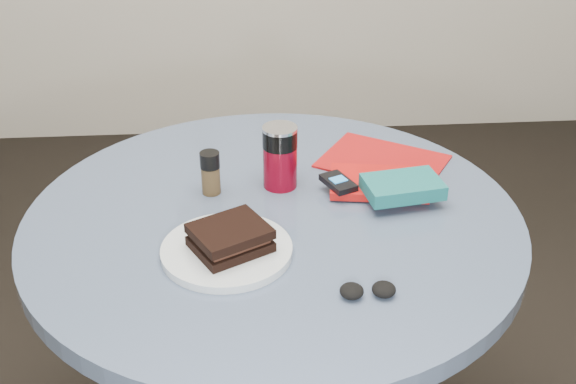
{
  "coord_description": "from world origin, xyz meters",
  "views": [
    {
      "loc": [
        -0.06,
        -1.23,
        1.51
      ],
      "look_at": [
        0.03,
        0.0,
        0.8
      ],
      "focal_mm": 45.0,
      "sensor_mm": 36.0,
      "label": 1
    }
  ],
  "objects": [
    {
      "name": "sandwich",
      "position": [
        -0.09,
        -0.14,
        0.79
      ],
      "size": [
        0.17,
        0.16,
        0.05
      ],
      "color": "black",
      "rests_on": "plate"
    },
    {
      "name": "headphones",
      "position": [
        0.15,
        -0.27,
        0.76
      ],
      "size": [
        0.1,
        0.04,
        0.02
      ],
      "color": "black",
      "rests_on": "table"
    },
    {
      "name": "table",
      "position": [
        0.0,
        0.0,
        0.59
      ],
      "size": [
        1.0,
        1.0,
        0.75
      ],
      "color": "black",
      "rests_on": "ground"
    },
    {
      "name": "pepper_grinder",
      "position": [
        -0.13,
        0.1,
        0.8
      ],
      "size": [
        0.04,
        0.04,
        0.09
      ],
      "color": "#45341D",
      "rests_on": "table"
    },
    {
      "name": "red_book",
      "position": [
        0.23,
        0.09,
        0.76
      ],
      "size": [
        0.22,
        0.16,
        0.02
      ],
      "primitive_type": "cube",
      "rotation": [
        0.0,
        0.0,
        -0.15
      ],
      "color": "#A60E0D",
      "rests_on": "magazine"
    },
    {
      "name": "soda_can",
      "position": [
        0.02,
        0.12,
        0.82
      ],
      "size": [
        0.1,
        0.1,
        0.14
      ],
      "color": "maroon",
      "rests_on": "table"
    },
    {
      "name": "magazine",
      "position": [
        0.26,
        0.21,
        0.75
      ],
      "size": [
        0.33,
        0.31,
        0.0
      ],
      "primitive_type": "cube",
      "rotation": [
        0.0,
        0.0,
        -0.57
      ],
      "color": "#9B0E0F",
      "rests_on": "table"
    },
    {
      "name": "mp3_player",
      "position": [
        0.14,
        0.07,
        0.78
      ],
      "size": [
        0.08,
        0.09,
        0.01
      ],
      "color": "black",
      "rests_on": "red_book"
    },
    {
      "name": "novel",
      "position": [
        0.27,
        0.03,
        0.79
      ],
      "size": [
        0.17,
        0.12,
        0.03
      ],
      "primitive_type": "cube",
      "rotation": [
        0.0,
        0.0,
        0.17
      ],
      "color": "#135B5E",
      "rests_on": "red_book"
    },
    {
      "name": "plate",
      "position": [
        -0.09,
        -0.13,
        0.76
      ],
      "size": [
        0.27,
        0.27,
        0.02
      ],
      "primitive_type": "cylinder",
      "rotation": [
        0.0,
        0.0,
        0.11
      ],
      "color": "silver",
      "rests_on": "table"
    }
  ]
}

